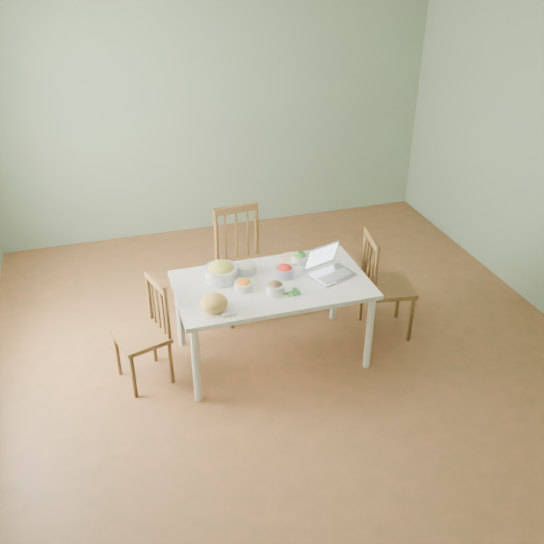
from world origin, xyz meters
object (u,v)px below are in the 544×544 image
object	(u,v)px
dining_table	(272,320)
bowl_squash	(221,271)
bread_boule	(214,303)
chair_far	(244,266)
chair_right	(388,284)
laptop	(333,264)
chair_left	(141,334)

from	to	relation	value
dining_table	bowl_squash	world-z (taller)	bowl_squash
dining_table	bread_boule	distance (m)	0.73
chair_far	chair_right	size ratio (longest dim) A/B	1.06
bread_boule	laptop	world-z (taller)	laptop
chair_left	laptop	world-z (taller)	laptop
chair_far	bread_boule	size ratio (longest dim) A/B	5.00
chair_far	chair_left	bearing A→B (deg)	-151.14
chair_right	bowl_squash	world-z (taller)	chair_right
chair_left	bread_boule	bearing A→B (deg)	47.45
chair_left	bowl_squash	world-z (taller)	chair_left
chair_right	dining_table	bearing A→B (deg)	103.14
chair_far	bread_boule	bearing A→B (deg)	-121.69
bread_boule	bowl_squash	size ratio (longest dim) A/B	0.77
chair_far	bowl_squash	xyz separation A→B (m)	(-0.32, -0.53, 0.29)
bread_boule	bowl_squash	world-z (taller)	bowl_squash
chair_left	bowl_squash	xyz separation A→B (m)	(0.70, 0.16, 0.36)
bread_boule	bowl_squash	distance (m)	0.45
chair_far	laptop	bearing A→B (deg)	-57.91
chair_right	bread_boule	bearing A→B (deg)	111.02
dining_table	chair_left	distance (m)	1.07
dining_table	bread_boule	xyz separation A→B (m)	(-0.53, -0.26, 0.43)
laptop	chair_left	bearing A→B (deg)	160.02
chair_right	chair_left	bearing A→B (deg)	101.26
dining_table	chair_far	bearing A→B (deg)	94.22
chair_right	bowl_squash	distance (m)	1.50
dining_table	bread_boule	world-z (taller)	bread_boule
bowl_squash	laptop	bearing A→B (deg)	-12.86
chair_right	laptop	bearing A→B (deg)	109.66
chair_far	bread_boule	world-z (taller)	chair_far
chair_left	bread_boule	size ratio (longest dim) A/B	4.30
laptop	bowl_squash	bearing A→B (deg)	148.74
dining_table	bread_boule	bearing A→B (deg)	-154.02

